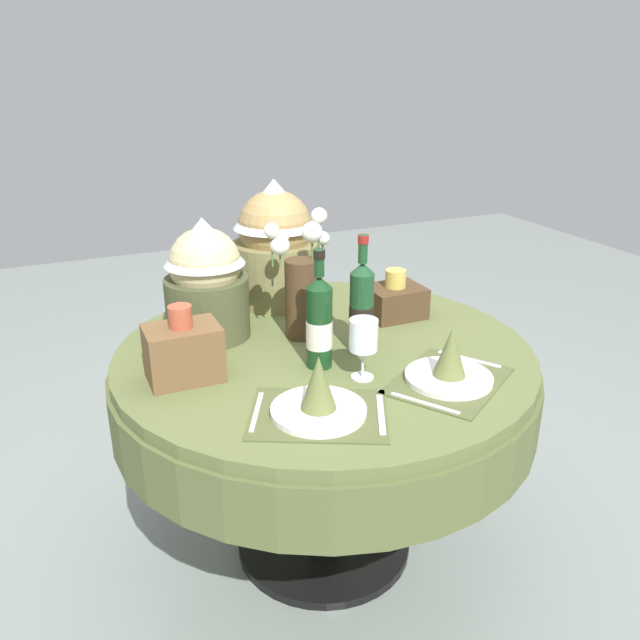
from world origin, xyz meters
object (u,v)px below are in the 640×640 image
Objects in this scene: flower_vase at (301,283)px; woven_basket_side_left at (183,351)px; place_setting_right at (450,366)px; wine_bottle_centre at (319,322)px; woven_basket_side_right at (395,300)px; dining_table at (324,387)px; wine_glass_right at (363,336)px; place_setting_left at (319,398)px; wine_bottle_left at (361,308)px; gift_tub_back_left at (206,275)px; gift_tub_back_centre at (275,239)px.

flower_vase is 1.87× the size of woven_basket_side_left.
wine_bottle_centre reaches higher than place_setting_right.
wine_bottle_centre is (-0.28, 0.23, 0.09)m from place_setting_right.
woven_basket_side_right is (0.11, 0.48, 0.01)m from place_setting_right.
place_setting_right is (0.22, -0.34, 0.18)m from dining_table.
flower_vase reaches higher than wine_glass_right.
wine_bottle_left is at bearing 47.71° from place_setting_left.
flower_vase is 1.05× the size of gift_tub_back_left.
wine_bottle_centre is at bearing -163.27° from wine_bottle_left.
wine_bottle_left is 0.17m from wine_bottle_centre.
wine_bottle_left is (-0.13, 0.28, 0.09)m from place_setting_right.
place_setting_left is at bearing -107.56° from flower_vase.
gift_tub_back_centre is at bearing 104.59° from place_setting_right.
gift_tub_back_left is at bearing 123.77° from wine_glass_right.
gift_tub_back_left is (-0.27, 0.12, 0.02)m from flower_vase.
dining_table is 0.44m from place_setting_left.
place_setting_left is 1.10× the size of gift_tub_back_left.
gift_tub_back_left is 0.38m from gift_tub_back_centre.
place_setting_right is 1.19× the size of wine_bottle_left.
gift_tub_back_left is (-0.31, 0.46, 0.08)m from wine_glass_right.
flower_vase reaches higher than woven_basket_side_right.
gift_tub_back_centre is at bearing 135.68° from woven_basket_side_right.
place_setting_left is at bearing -135.35° from woven_basket_side_right.
woven_basket_side_left is at bearing -176.16° from dining_table.
place_setting_right is 2.46× the size of wine_glass_right.
place_setting_right is 1.06× the size of flower_vase.
gift_tub_back_centre reaches higher than wine_glass_right.
wine_bottle_centre is at bearing -97.94° from gift_tub_back_centre.
dining_table is 0.34m from wine_glass_right.
wine_bottle_centre is 0.14m from wine_glass_right.
dining_table is at bearing 93.54° from wine_glass_right.
dining_table is 6.06× the size of woven_basket_side_left.
wine_bottle_centre is 0.90× the size of gift_tub_back_left.
place_setting_right is 2.27× the size of woven_basket_side_right.
flower_vase is at bearing 97.16° from wine_glass_right.
dining_table is 0.34m from flower_vase.
flower_vase is at bearing -175.49° from woven_basket_side_right.
flower_vase is at bearing 72.44° from place_setting_left.
wine_glass_right is 0.49m from woven_basket_side_right.
place_setting_left is 1.04× the size of flower_vase.
wine_bottle_left is 0.18m from wine_glass_right.
wine_glass_right reaches higher than place_setting_left.
dining_table is 0.41m from woven_basket_side_right.
place_setting_left is 0.42m from wine_bottle_left.
woven_basket_side_left is 1.14× the size of woven_basket_side_right.
dining_table is at bearing 58.98° from wine_bottle_centre.
gift_tub_back_centre is at bearing 34.58° from gift_tub_back_left.
wine_glass_right reaches higher than dining_table.
dining_table is at bearing -38.79° from gift_tub_back_left.
woven_basket_side_left reaches higher than dining_table.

